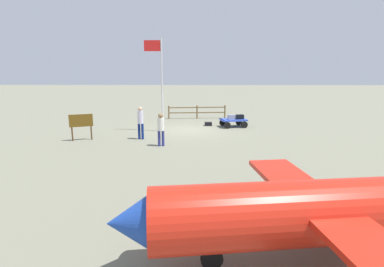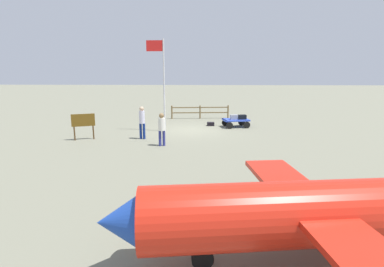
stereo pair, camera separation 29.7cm
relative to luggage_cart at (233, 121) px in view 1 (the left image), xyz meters
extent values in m
plane|color=slate|center=(2.98, 1.11, -0.40)|extent=(120.00, 120.00, 0.00)
cube|color=blue|center=(-0.02, 0.00, 0.09)|extent=(1.89, 1.38, 0.10)
cube|color=blue|center=(0.76, 0.16, 0.09)|extent=(0.29, 0.99, 0.10)
cylinder|color=black|center=(0.45, 0.65, -0.18)|extent=(0.46, 0.21, 0.44)
cylinder|color=black|center=(0.68, -0.41, -0.18)|extent=(0.46, 0.21, 0.44)
cylinder|color=black|center=(-0.72, 0.40, -0.18)|extent=(0.46, 0.21, 0.44)
cylinder|color=black|center=(-0.49, -0.66, -0.18)|extent=(0.46, 0.21, 0.44)
cube|color=gray|center=(0.12, 0.13, 0.30)|extent=(0.54, 0.40, 0.31)
cube|color=black|center=(-0.41, 0.03, 0.29)|extent=(0.65, 0.48, 0.30)
cube|color=black|center=(1.67, -0.44, -0.28)|extent=(0.51, 0.40, 0.24)
cylinder|color=navy|center=(4.19, 5.35, 0.00)|extent=(0.14, 0.14, 0.81)
cylinder|color=navy|center=(4.38, 5.40, 0.00)|extent=(0.14, 0.14, 0.81)
cylinder|color=silver|center=(4.29, 5.38, 0.72)|extent=(0.43, 0.43, 0.63)
sphere|color=olive|center=(4.29, 5.38, 1.17)|extent=(0.25, 0.25, 0.25)
cylinder|color=navy|center=(5.51, 3.86, 0.04)|extent=(0.14, 0.14, 0.89)
cylinder|color=navy|center=(5.70, 3.83, 0.04)|extent=(0.14, 0.14, 0.89)
cylinder|color=silver|center=(5.60, 3.84, 0.84)|extent=(0.36, 0.36, 0.70)
sphere|color=tan|center=(5.60, 3.84, 1.31)|extent=(0.24, 0.24, 0.24)
cylinder|color=red|center=(0.04, 14.82, 0.68)|extent=(6.80, 2.13, 1.28)
cone|color=#1C419F|center=(3.66, 15.29, 0.68)|extent=(1.04, 1.26, 1.15)
cube|color=red|center=(0.04, 14.82, 0.81)|extent=(1.84, 5.94, 0.12)
cylinder|color=black|center=(2.16, 15.10, -0.18)|extent=(0.45, 0.16, 0.44)
cylinder|color=black|center=(-0.52, 13.95, -0.18)|extent=(0.45, 0.16, 0.44)
cylinder|color=silver|center=(4.63, 1.55, 2.43)|extent=(0.10, 0.10, 5.66)
cube|color=red|center=(5.17, 1.55, 4.84)|extent=(0.99, 0.07, 0.64)
cylinder|color=#4C3319|center=(8.35, 3.97, -0.02)|extent=(0.08, 0.08, 0.76)
cylinder|color=#4C3319|center=(9.27, 4.35, -0.02)|extent=(0.08, 0.08, 0.76)
cube|color=brown|center=(8.81, 4.16, 0.70)|extent=(1.17, 0.52, 0.69)
cylinder|color=brown|center=(0.21, -3.83, 0.12)|extent=(0.12, 0.12, 1.05)
cylinder|color=brown|center=(2.45, -3.61, 0.12)|extent=(0.12, 0.12, 1.05)
cylinder|color=brown|center=(4.70, -3.40, 0.12)|extent=(0.12, 0.12, 1.05)
cube|color=brown|center=(2.45, -3.61, 0.49)|extent=(4.50, 0.51, 0.08)
cube|color=brown|center=(2.45, -3.61, 0.07)|extent=(4.50, 0.51, 0.08)
camera|label=1|loc=(2.46, 20.33, 3.41)|focal=28.21mm
camera|label=2|loc=(2.17, 20.32, 3.41)|focal=28.21mm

